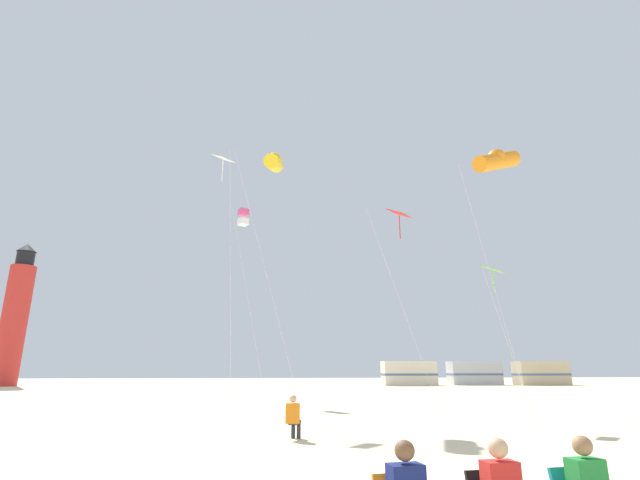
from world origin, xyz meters
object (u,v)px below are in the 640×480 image
(kite_diamond_lime, at_px, (493,274))
(rv_van_cream, at_px, (409,373))
(kite_flyer_standing, at_px, (294,416))
(rv_van_tan, at_px, (541,373))
(kite_diamond_scarlet, at_px, (399,220))
(kite_box_rainbow, at_px, (243,217))
(kite_tube_gold, at_px, (274,163))
(kite_diamond_white, at_px, (224,169))
(kite_tube_orange, at_px, (497,160))
(rv_van_silver, at_px, (474,373))
(lighthouse_distant, at_px, (15,317))

(kite_diamond_lime, relative_size, rv_van_cream, 1.04)
(kite_flyer_standing, xyz_separation_m, rv_van_tan, (32.72, 41.54, 0.78))
(kite_diamond_scarlet, relative_size, kite_box_rainbow, 0.71)
(kite_tube_gold, bearing_deg, kite_diamond_white, 163.33)
(kite_diamond_scarlet, distance_m, rv_van_cream, 39.12)
(kite_tube_orange, bearing_deg, kite_tube_gold, 159.41)
(kite_box_rainbow, bearing_deg, rv_van_tan, 34.93)
(rv_van_silver, height_order, rv_van_tan, same)
(kite_tube_gold, height_order, kite_diamond_lime, kite_tube_gold)
(kite_flyer_standing, relative_size, kite_diamond_lime, 0.17)
(kite_flyer_standing, relative_size, kite_box_rainbow, 0.09)
(kite_flyer_standing, distance_m, kite_diamond_scarlet, 10.67)
(kite_tube_orange, distance_m, kite_diamond_lime, 5.71)
(kite_flyer_standing, xyz_separation_m, kite_diamond_white, (-3.14, 7.63, 10.66))
(kite_flyer_standing, height_order, rv_van_cream, rv_van_cream)
(kite_tube_gold, distance_m, rv_van_silver, 45.96)
(kite_tube_orange, xyz_separation_m, rv_van_silver, (16.47, 40.19, -8.96))
(kite_tube_orange, bearing_deg, kite_box_rainbow, 129.98)
(kite_diamond_scarlet, xyz_separation_m, rv_van_cream, (11.39, 36.79, -6.87))
(kite_diamond_scarlet, bearing_deg, kite_diamond_lime, 17.68)
(kite_diamond_scarlet, bearing_deg, lighthouse_distant, 131.93)
(lighthouse_distant, bearing_deg, kite_diamond_lime, -43.12)
(kite_diamond_white, bearing_deg, kite_flyer_standing, -67.63)
(kite_box_rainbow, relative_size, kite_diamond_white, 1.04)
(kite_tube_orange, distance_m, rv_van_silver, 44.35)
(rv_van_cream, bearing_deg, rv_van_silver, 7.82)
(kite_diamond_scarlet, distance_m, lighthouse_distant, 53.09)
(kite_diamond_white, bearing_deg, rv_van_tan, 43.40)
(kite_flyer_standing, bearing_deg, kite_tube_orange, -138.89)
(kite_flyer_standing, height_order, kite_diamond_white, kite_diamond_white)
(kite_flyer_standing, distance_m, kite_tube_gold, 12.82)
(kite_diamond_lime, distance_m, rv_van_silver, 39.76)
(kite_tube_gold, xyz_separation_m, rv_van_silver, (25.82, 36.68, -10.00))
(kite_flyer_standing, distance_m, kite_diamond_lime, 13.48)
(kite_flyer_standing, height_order, kite_tube_orange, kite_tube_orange)
(kite_diamond_scarlet, relative_size, rv_van_tan, 1.36)
(kite_tube_gold, distance_m, rv_van_tan, 49.17)
(kite_diamond_scarlet, bearing_deg, kite_tube_gold, 166.70)
(lighthouse_distant, distance_m, rv_van_cream, 47.39)
(kite_tube_gold, distance_m, lighthouse_distant, 48.56)
(kite_tube_orange, distance_m, kite_tube_gold, 10.04)
(kite_tube_orange, height_order, rv_van_silver, kite_tube_orange)
(lighthouse_distant, bearing_deg, kite_tube_orange, -46.77)
(kite_diamond_scarlet, xyz_separation_m, rv_van_tan, (27.78, 35.97, -6.87))
(kite_diamond_white, height_order, lighthouse_distant, lighthouse_distant)
(kite_box_rainbow, xyz_separation_m, rv_van_cream, (18.97, 25.50, -10.49))
(kite_diamond_scarlet, relative_size, kite_tube_gold, 0.73)
(kite_flyer_standing, xyz_separation_m, kite_tube_orange, (8.64, 3.39, 9.73))
(kite_diamond_scarlet, distance_m, kite_tube_orange, 4.77)
(kite_diamond_scarlet, height_order, rv_van_tan, kite_diamond_scarlet)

